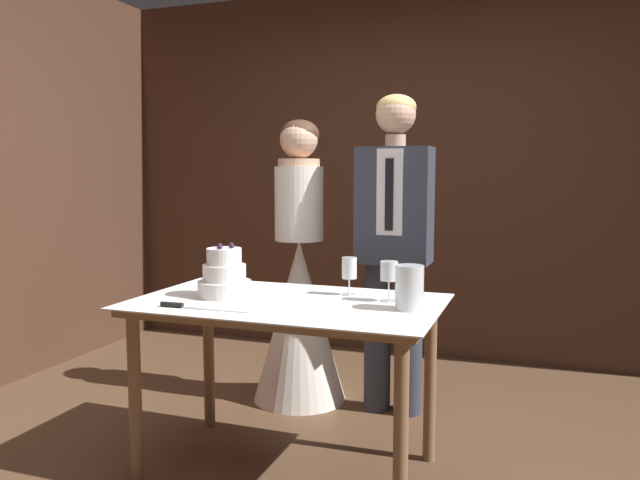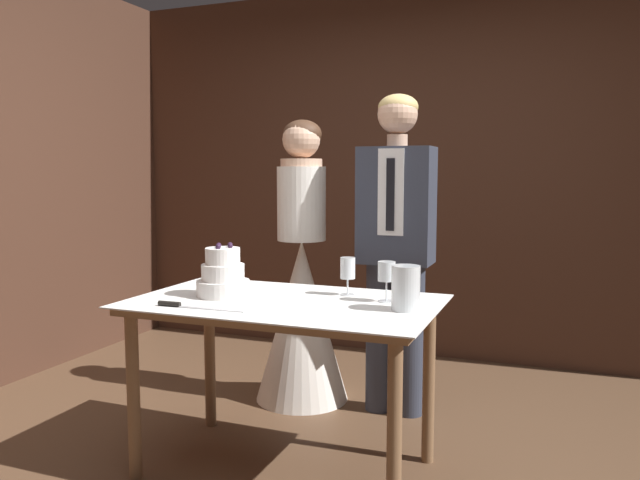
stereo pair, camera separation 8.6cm
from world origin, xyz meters
name	(u,v)px [view 1 (the left image)]	position (x,y,z in m)	size (l,w,h in m)	color
ground_plane	(317,480)	(0.00, 0.00, 0.00)	(40.00, 40.00, 0.00)	brown
wall_back	(415,173)	(0.00, 2.09, 1.33)	(4.77, 0.12, 2.66)	#472B1E
cake_table	(287,322)	(-0.15, 0.04, 0.68)	(1.34, 0.81, 0.78)	brown
tiered_cake	(224,277)	(-0.46, 0.04, 0.87)	(0.24, 0.24, 0.24)	white
cake_knife	(187,306)	(-0.49, -0.24, 0.78)	(0.40, 0.04, 0.02)	silver
wine_glass_near	(389,273)	(0.27, 0.18, 0.90)	(0.08, 0.08, 0.18)	silver
wine_glass_middle	(349,269)	(0.06, 0.26, 0.90)	(0.07, 0.07, 0.17)	silver
hurricane_candle	(409,289)	(0.38, 0.04, 0.86)	(0.12, 0.12, 0.18)	silver
bride	(299,298)	(-0.43, 0.89, 0.61)	(0.54, 0.54, 1.63)	white
groom	(394,236)	(0.13, 0.89, 0.99)	(0.39, 0.25, 1.75)	#333847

